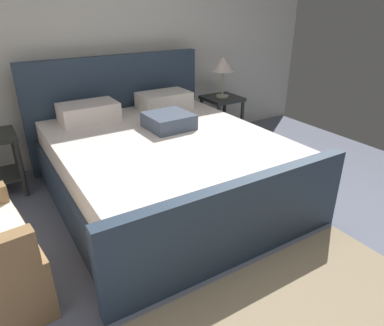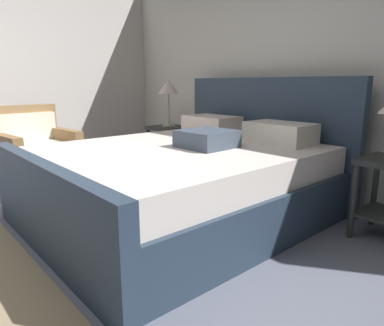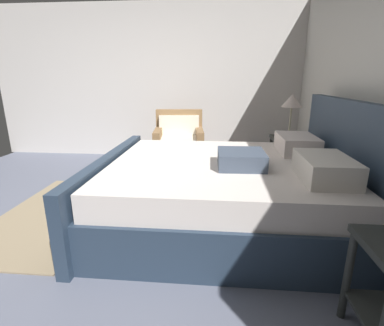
% 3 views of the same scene
% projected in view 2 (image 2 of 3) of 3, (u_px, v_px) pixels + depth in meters
% --- Properties ---
extents(ground_plane, '(5.31, 5.25, 0.02)m').
position_uv_depth(ground_plane, '(27.00, 286.00, 2.02)').
color(ground_plane, slate).
extents(wall_back, '(5.43, 0.12, 2.57)m').
position_uv_depth(wall_back, '(300.00, 67.00, 3.46)').
color(wall_back, silver).
rests_on(wall_back, ground).
extents(bed, '(2.01, 2.30, 1.19)m').
position_uv_depth(bed, '(186.00, 178.00, 2.98)').
color(bed, '#28384B').
rests_on(bed, ground).
extents(nightstand_left, '(0.44, 0.44, 0.60)m').
position_uv_depth(nightstand_left, '(169.00, 142.00, 4.48)').
color(nightstand_left, '#292C29').
rests_on(nightstand_left, ground).
extents(table_lamp_left, '(0.27, 0.27, 0.57)m').
position_uv_depth(table_lamp_left, '(168.00, 89.00, 4.33)').
color(table_lamp_left, '#B7B293').
rests_on(table_lamp_left, nightstand_left).
extents(armchair, '(0.81, 0.80, 0.90)m').
position_uv_depth(armchair, '(36.00, 159.00, 3.74)').
color(armchair, olive).
rests_on(armchair, ground).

